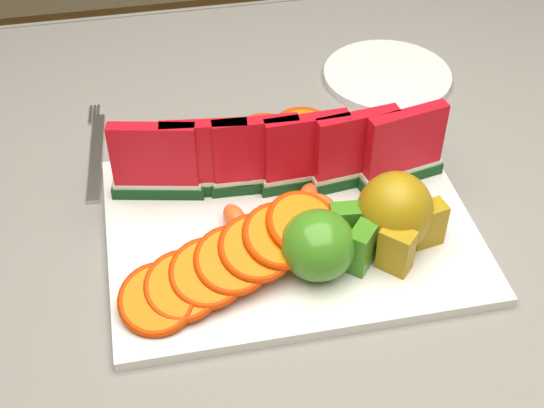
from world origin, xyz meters
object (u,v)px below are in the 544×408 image
apple_cluster (324,244)px  platter (290,228)px  fork (96,152)px  side_plate (387,76)px  pear_cluster (397,215)px

apple_cluster → platter: bearing=106.6°
apple_cluster → fork: apple_cluster is taller
fork → side_plate: bearing=12.5°
pear_cluster → fork: bearing=143.4°
pear_cluster → apple_cluster: bearing=-166.2°
pear_cluster → side_plate: size_ratio=0.53×
apple_cluster → pear_cluster: bearing=13.8°
pear_cluster → fork: 0.39m
platter → side_plate: (0.20, 0.27, -0.00)m
platter → apple_cluster: size_ratio=3.45×
platter → apple_cluster: (0.02, -0.07, 0.04)m
platter → fork: bearing=138.4°
pear_cluster → fork: pear_cluster is taller
apple_cluster → side_plate: 0.39m
apple_cluster → fork: 0.34m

